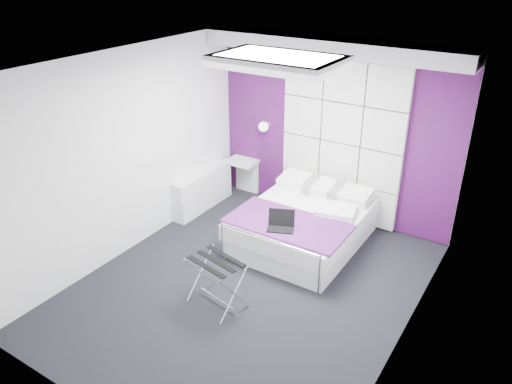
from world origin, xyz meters
TOP-DOWN VIEW (x-y plane):
  - floor at (0.00, 0.00)m, footprint 4.40×4.40m
  - ceiling at (0.00, 0.00)m, footprint 4.40×4.40m
  - wall_back at (0.00, 2.20)m, footprint 3.60×0.00m
  - wall_left at (-1.80, 0.00)m, footprint 0.00×4.40m
  - wall_right at (1.80, 0.00)m, footprint 0.00×4.40m
  - accent_wall at (0.00, 2.19)m, footprint 3.58×0.02m
  - soffit at (0.00, 1.95)m, footprint 3.58×0.50m
  - headboard at (0.15, 2.14)m, footprint 1.80×0.08m
  - skylight at (0.00, 0.60)m, footprint 1.36×0.86m
  - wall_lamp at (-1.05, 2.06)m, footprint 0.15×0.15m
  - radiator at (-1.69, 1.30)m, footprint 0.22×1.20m
  - bed at (0.09, 1.22)m, footprint 1.52×1.83m
  - nightstand at (-1.44, 2.02)m, footprint 0.47×0.36m
  - luggage_rack at (-0.12, -0.46)m, footprint 0.58×0.43m
  - laptop at (0.09, 0.63)m, footprint 0.32×0.23m

SIDE VIEW (x-z plane):
  - floor at x=0.00m, z-range 0.00..0.00m
  - bed at x=0.09m, z-range -0.05..0.60m
  - luggage_rack at x=-0.12m, z-range 0.00..0.57m
  - radiator at x=-1.69m, z-range 0.00..0.60m
  - laptop at x=0.09m, z-range 0.45..0.69m
  - nightstand at x=-1.44m, z-range 0.55..0.60m
  - headboard at x=0.15m, z-range 0.02..2.32m
  - wall_lamp at x=-1.05m, z-range 1.15..1.29m
  - wall_left at x=-1.80m, z-range -0.90..3.50m
  - wall_right at x=1.80m, z-range -0.90..3.50m
  - accent_wall at x=0.00m, z-range 0.01..2.59m
  - wall_back at x=0.00m, z-range -0.50..3.10m
  - soffit at x=0.00m, z-range 2.40..2.60m
  - skylight at x=0.00m, z-range 2.49..2.61m
  - ceiling at x=0.00m, z-range 2.60..2.60m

